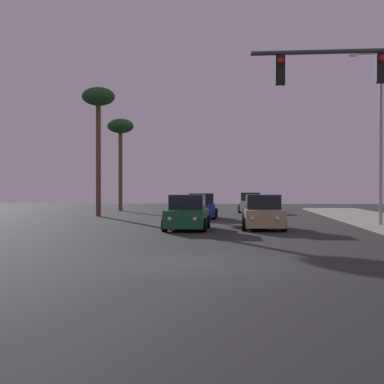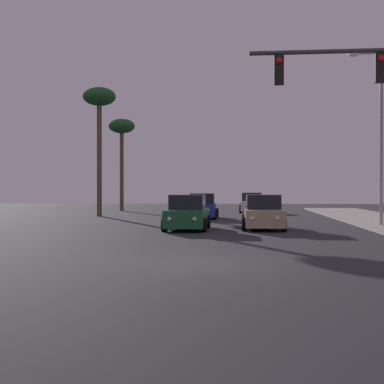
{
  "view_description": "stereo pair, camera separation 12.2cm",
  "coord_description": "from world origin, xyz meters",
  "px_view_note": "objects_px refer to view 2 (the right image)",
  "views": [
    {
      "loc": [
        1.05,
        -13.91,
        1.92
      ],
      "look_at": [
        -1.37,
        11.55,
        1.81
      ],
      "focal_mm": 50.0,
      "sensor_mm": 36.0,
      "label": 1
    },
    {
      "loc": [
        1.18,
        -13.9,
        1.92
      ],
      "look_at": [
        -1.37,
        11.55,
        1.81
      ],
      "focal_mm": 50.0,
      "sensor_mm": 36.0,
      "label": 2
    }
  ],
  "objects_px": {
    "car_blue": "(202,207)",
    "street_lamp": "(379,128)",
    "car_tan": "(263,214)",
    "car_white": "(252,204)",
    "palm_tree_far": "(122,131)",
    "car_green": "(187,214)",
    "palm_tree_mid": "(99,104)"
  },
  "relations": [
    {
      "from": "car_green",
      "to": "palm_tree_mid",
      "type": "distance_m",
      "value": 16.39
    },
    {
      "from": "street_lamp",
      "to": "car_blue",
      "type": "bearing_deg",
      "value": 142.94
    },
    {
      "from": "car_white",
      "to": "car_blue",
      "type": "bearing_deg",
      "value": 70.42
    },
    {
      "from": "car_tan",
      "to": "palm_tree_mid",
      "type": "height_order",
      "value": "palm_tree_mid"
    },
    {
      "from": "palm_tree_mid",
      "to": "car_white",
      "type": "bearing_deg",
      "value": 34.02
    },
    {
      "from": "car_white",
      "to": "car_tan",
      "type": "distance_m",
      "value": 19.18
    },
    {
      "from": "car_green",
      "to": "palm_tree_far",
      "type": "height_order",
      "value": "palm_tree_far"
    },
    {
      "from": "car_white",
      "to": "street_lamp",
      "type": "height_order",
      "value": "street_lamp"
    },
    {
      "from": "car_tan",
      "to": "car_green",
      "type": "distance_m",
      "value": 3.71
    },
    {
      "from": "car_green",
      "to": "palm_tree_mid",
      "type": "xyz_separation_m",
      "value": [
        -7.78,
        12.4,
        7.37
      ]
    },
    {
      "from": "car_blue",
      "to": "palm_tree_far",
      "type": "xyz_separation_m",
      "value": [
        -8.37,
        12.19,
        6.54
      ]
    },
    {
      "from": "car_white",
      "to": "car_blue",
      "type": "xyz_separation_m",
      "value": [
        -3.4,
        -9.67,
        0.0
      ]
    },
    {
      "from": "palm_tree_mid",
      "to": "car_blue",
      "type": "bearing_deg",
      "value": -15.95
    },
    {
      "from": "street_lamp",
      "to": "palm_tree_mid",
      "type": "distance_m",
      "value": 20.08
    },
    {
      "from": "car_green",
      "to": "street_lamp",
      "type": "xyz_separation_m",
      "value": [
        9.63,
        2.86,
        4.36
      ]
    },
    {
      "from": "palm_tree_far",
      "to": "palm_tree_mid",
      "type": "height_order",
      "value": "palm_tree_mid"
    },
    {
      "from": "car_tan",
      "to": "street_lamp",
      "type": "distance_m",
      "value": 7.71
    },
    {
      "from": "car_tan",
      "to": "street_lamp",
      "type": "height_order",
      "value": "street_lamp"
    },
    {
      "from": "palm_tree_far",
      "to": "palm_tree_mid",
      "type": "bearing_deg",
      "value": -86.03
    },
    {
      "from": "palm_tree_far",
      "to": "palm_tree_mid",
      "type": "xyz_separation_m",
      "value": [
        0.69,
        -10.0,
        0.84
      ]
    },
    {
      "from": "car_tan",
      "to": "car_blue",
      "type": "bearing_deg",
      "value": -70.24
    },
    {
      "from": "car_blue",
      "to": "car_white",
      "type": "bearing_deg",
      "value": -111.65
    },
    {
      "from": "palm_tree_mid",
      "to": "car_tan",
      "type": "bearing_deg",
      "value": -45.69
    },
    {
      "from": "street_lamp",
      "to": "car_tan",
      "type": "bearing_deg",
      "value": -160.2
    },
    {
      "from": "car_tan",
      "to": "car_green",
      "type": "height_order",
      "value": "same"
    },
    {
      "from": "car_white",
      "to": "car_green",
      "type": "relative_size",
      "value": 1.0
    },
    {
      "from": "car_white",
      "to": "street_lamp",
      "type": "relative_size",
      "value": 0.48
    },
    {
      "from": "car_white",
      "to": "car_blue",
      "type": "distance_m",
      "value": 10.25
    },
    {
      "from": "car_blue",
      "to": "street_lamp",
      "type": "height_order",
      "value": "street_lamp"
    },
    {
      "from": "street_lamp",
      "to": "palm_tree_far",
      "type": "distance_m",
      "value": 26.73
    },
    {
      "from": "car_tan",
      "to": "street_lamp",
      "type": "xyz_separation_m",
      "value": [
        5.99,
        2.16,
        4.36
      ]
    },
    {
      "from": "car_white",
      "to": "palm_tree_mid",
      "type": "height_order",
      "value": "palm_tree_mid"
    }
  ]
}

